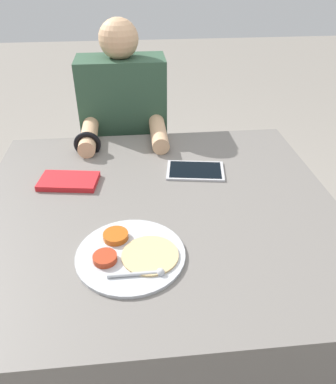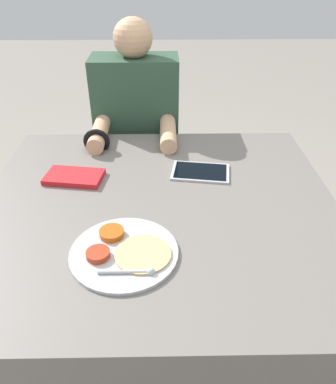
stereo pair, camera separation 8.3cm
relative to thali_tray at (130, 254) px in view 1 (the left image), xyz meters
The scene contains 6 objects.
ground_plane 0.76m from the thali_tray, 68.08° to the left, with size 12.00×12.00×0.00m, color gray.
dining_table 0.44m from the thali_tray, 68.08° to the left, with size 1.19×1.09×0.71m.
thali_tray is the anchor object (origin of this frame).
red_notebook 0.45m from the thali_tray, 118.22° to the left, with size 0.22×0.15×0.02m.
tablet_device 0.50m from the thali_tray, 60.00° to the left, with size 0.23×0.17×0.01m.
person_diner 0.95m from the thali_tray, 90.89° to the left, with size 0.40×0.47×1.17m.
Camera 1 is at (-0.07, -1.00, 1.43)m, focal length 35.00 mm.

